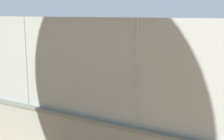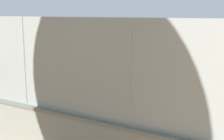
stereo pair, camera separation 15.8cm
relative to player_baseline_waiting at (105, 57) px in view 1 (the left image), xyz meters
The scene contains 7 objects.
ground_plane 5.16m from the player_baseline_waiting, 167.97° to the left, with size 260.00×260.00×0.00m, color #A36B42.
perimeter_wall 11.42m from the player_baseline_waiting, 109.97° to the left, with size 33.42×0.78×1.29m.
fence_panel_on_wall 11.53m from the player_baseline_waiting, 109.97° to the left, with size 32.82×0.50×2.39m.
player_baseline_waiting is the anchor object (origin of this frame).
player_near_wall_returning 7.21m from the player_baseline_waiting, behind, with size 0.74×1.23×1.58m.
player_crossing_court 6.71m from the player_baseline_waiting, 125.91° to the left, with size 0.74×0.86×1.73m.
sports_ball 2.36m from the player_baseline_waiting, 121.17° to the left, with size 0.09×0.09×0.09m, color yellow.
Camera 1 is at (-4.85, 15.48, 3.78)m, focal length 48.19 mm.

